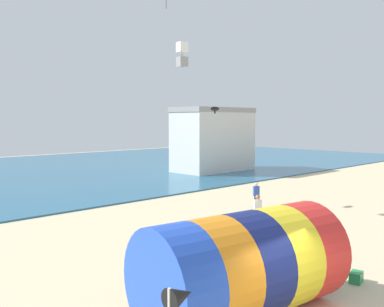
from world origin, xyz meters
name	(u,v)px	position (x,y,z in m)	size (l,w,h in m)	color
giant_inflatable_tube	(243,265)	(0.12, 2.43, 1.45)	(6.10, 3.67, 2.90)	blue
kite_handler	(323,258)	(3.83, 2.10, 0.89)	(0.40, 0.42, 1.74)	#726651
kite_white_box	(182,55)	(8.09, 13.59, 9.17)	(0.61, 0.61, 1.49)	white
kite_black_parafoil	(215,109)	(10.95, 13.66, 6.12)	(0.91, 0.49, 0.47)	black
bystander_near_water	(256,195)	(11.95, 11.11, 0.82)	(0.42, 0.38, 1.61)	black
bystander_mid_beach	(258,212)	(7.96, 7.95, 0.89)	(0.42, 0.39, 1.73)	black
promenade_building	(213,140)	(23.89, 25.98, 3.37)	(8.67, 4.52, 6.72)	silver
beach_flag	(179,306)	(-4.69, -0.28, 2.66)	(0.47, 0.36, 2.98)	silver
cooler_box	(356,277)	(4.75, 1.40, 0.18)	(0.52, 0.36, 0.36)	#268C4C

